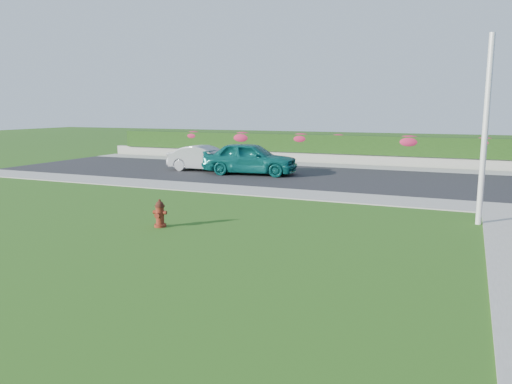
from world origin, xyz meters
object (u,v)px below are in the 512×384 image
at_px(fire_hydrant, 160,214).
at_px(sedan_silver, 205,158).
at_px(utility_pole, 485,131).
at_px(sedan_teal, 250,158).

height_order(fire_hydrant, sedan_silver, sedan_silver).
distance_m(fire_hydrant, utility_pole, 9.38).
height_order(sedan_silver, utility_pole, utility_pole).
xyz_separation_m(sedan_teal, utility_pole, (10.35, -7.21, 1.82)).
bearing_deg(utility_pole, sedan_silver, 150.03).
bearing_deg(fire_hydrant, sedan_teal, 92.61).
bearing_deg(fire_hydrant, utility_pole, 16.96).
xyz_separation_m(fire_hydrant, sedan_teal, (-2.13, 11.09, 0.47)).
bearing_deg(sedan_silver, fire_hydrant, -157.57).
bearing_deg(sedan_teal, fire_hydrant, -176.33).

